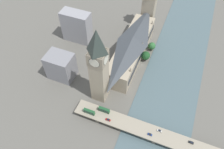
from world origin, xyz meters
name	(u,v)px	position (x,y,z in m)	size (l,w,h in m)	color
ground_plane	(142,65)	(0.00, 0.00, 0.00)	(600.00, 600.00, 0.00)	#605E56
river_water	(173,74)	(-35.18, 0.00, 0.15)	(58.37, 360.00, 0.30)	#4C6066
parliament_hall	(132,48)	(15.06, -8.00, 14.54)	(24.58, 102.27, 29.29)	tan
clock_tower	(99,66)	(25.90, 53.80, 43.53)	(14.57, 14.57, 82.22)	tan
victoria_tower	(149,7)	(15.12, -70.73, 26.41)	(15.20, 15.20, 56.81)	tan
road_bridge	(156,134)	(-35.18, 75.69, 5.22)	(148.74, 14.46, 6.40)	gray
double_decker_bus_lead	(89,112)	(25.64, 78.78, 8.97)	(10.66, 2.51, 4.63)	#235B33
double_decker_bus_mid	(104,110)	(14.05, 72.23, 9.07)	(10.65, 2.64, 4.84)	#235B33
car_northbound_lead	(108,120)	(7.31, 79.04, 7.10)	(4.52, 1.88, 1.40)	maroon
car_northbound_mid	(159,131)	(-37.10, 72.30, 7.13)	(4.10, 1.83, 1.48)	silver
car_northbound_tail	(191,142)	(-63.66, 72.61, 7.10)	(4.07, 1.92, 1.40)	black
car_southbound_mid	(150,134)	(-30.46, 78.46, 7.11)	(3.81, 1.86, 1.45)	navy
city_block_west	(61,66)	(73.56, 44.79, 14.25)	(26.48, 20.15, 28.50)	gray
city_block_center	(77,27)	(84.97, -12.87, 18.94)	(33.32, 15.68, 37.88)	#939399
tree_embankment_near	(146,56)	(-1.14, -9.08, 7.19)	(9.60, 9.60, 12.00)	brown
tree_embankment_mid	(151,46)	(-1.84, -27.56, 5.54)	(6.35, 6.35, 8.73)	brown
tree_embankment_far	(152,46)	(-3.26, -27.61, 6.23)	(8.42, 8.42, 10.45)	brown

